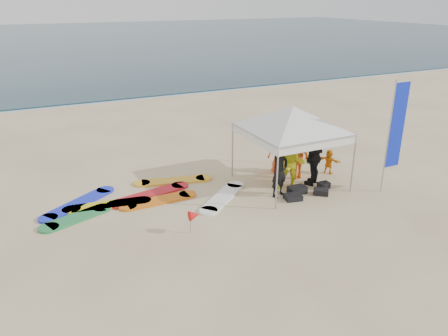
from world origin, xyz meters
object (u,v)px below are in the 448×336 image
at_px(person_black_b, 314,157).
at_px(person_orange_a, 297,156).
at_px(person_black_a, 280,171).
at_px(feather_flag, 396,127).
at_px(marker_pennant, 194,215).
at_px(person_yellow, 292,164).
at_px(person_seated, 329,162).
at_px(canopy_tent, 293,107).
at_px(surfboard_spread, 141,199).
at_px(person_orange_b, 280,149).

bearing_deg(person_black_b, person_orange_a, -103.89).
bearing_deg(person_orange_a, person_black_a, 31.55).
relative_size(person_black_b, feather_flag, 0.54).
bearing_deg(person_orange_a, feather_flag, 129.89).
bearing_deg(person_orange_a, marker_pennant, 18.53).
relative_size(person_orange_a, person_black_b, 0.84).
distance_m(person_yellow, person_seated, 2.13).
height_order(person_black_b, canopy_tent, canopy_tent).
height_order(person_orange_a, feather_flag, feather_flag).
bearing_deg(marker_pennant, canopy_tent, 21.83).
distance_m(person_black_b, marker_pennant, 4.90).
xyz_separation_m(person_seated, surfboard_spread, (-6.52, 0.75, -0.40)).
height_order(person_black_a, person_black_b, person_black_b).
bearing_deg(person_black_a, surfboard_spread, 143.68).
bearing_deg(person_seated, canopy_tent, 70.49).
xyz_separation_m(feather_flag, surfboard_spread, (-7.31, 2.72, -2.05)).
bearing_deg(person_black_a, person_black_b, -3.66).
relative_size(person_black_b, marker_pennant, 3.00).
bearing_deg(person_orange_b, person_black_a, 62.26).
bearing_deg(canopy_tent, person_seated, 5.31).
distance_m(person_black_a, person_seated, 2.73).
height_order(person_black_b, person_orange_b, person_black_b).
bearing_deg(person_seated, person_yellow, 82.01).
bearing_deg(person_orange_b, marker_pennant, 36.86).
relative_size(person_orange_a, feather_flag, 0.45).
distance_m(person_yellow, surfboard_spread, 4.80).
bearing_deg(marker_pennant, surfboard_spread, 106.34).
distance_m(person_black_b, canopy_tent, 1.81).
height_order(person_orange_a, canopy_tent, canopy_tent).
distance_m(person_orange_a, person_seated, 1.32).
height_order(person_yellow, feather_flag, feather_flag).
bearing_deg(feather_flag, person_orange_b, 129.16).
height_order(person_orange_a, surfboard_spread, person_orange_a).
distance_m(person_black_a, person_yellow, 0.62).
distance_m(person_yellow, person_black_b, 0.93).
xyz_separation_m(person_seated, marker_pennant, (-5.78, -1.78, 0.06)).
distance_m(marker_pennant, surfboard_spread, 2.67).
xyz_separation_m(person_black_b, canopy_tent, (-0.68, 0.36, 1.63)).
xyz_separation_m(person_black_b, surfboard_spread, (-5.45, 1.28, -0.92)).
bearing_deg(surfboard_spread, person_orange_a, -6.71).
distance_m(person_orange_b, feather_flag, 3.82).
bearing_deg(person_black_b, person_black_a, -19.45).
bearing_deg(marker_pennant, person_seated, 17.09).
bearing_deg(person_seated, surfboard_spread, 58.62).
distance_m(person_orange_b, surfboard_spread, 5.10).
relative_size(person_seated, surfboard_spread, 0.14).
distance_m(person_seated, canopy_tent, 2.78).
height_order(person_orange_b, canopy_tent, canopy_tent).
relative_size(person_black_a, person_seated, 1.92).
relative_size(person_orange_b, surfboard_spread, 0.28).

